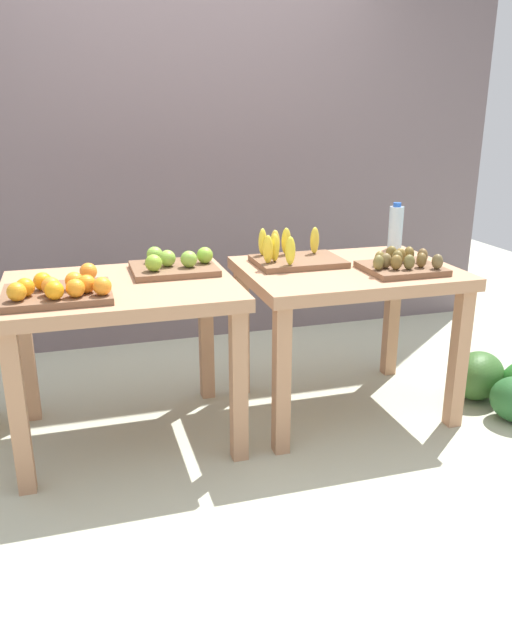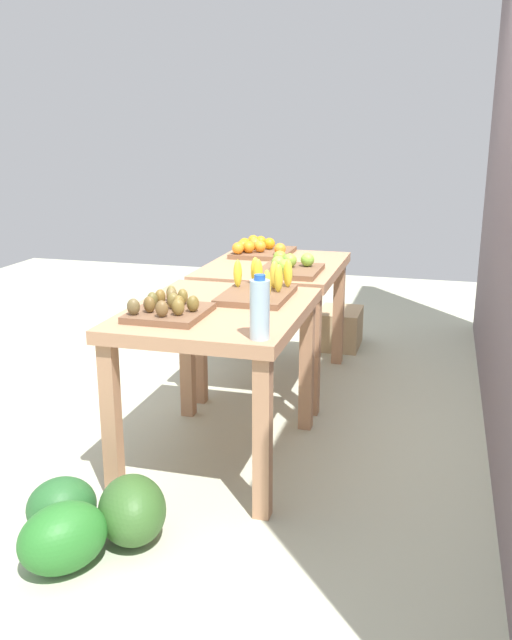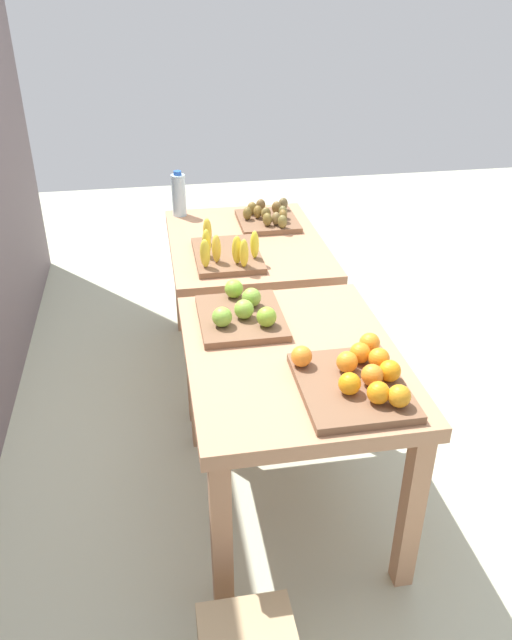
% 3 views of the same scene
% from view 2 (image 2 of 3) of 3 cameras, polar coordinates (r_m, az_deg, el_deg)
% --- Properties ---
extents(ground_plane, '(8.00, 8.00, 0.00)m').
position_cam_2_polar(ground_plane, '(3.95, -0.45, -7.85)').
color(ground_plane, '#B6B99F').
extents(display_table_left, '(1.04, 0.80, 0.77)m').
position_cam_2_polar(display_table_left, '(4.26, 1.59, 3.25)').
color(display_table_left, tan).
rests_on(display_table_left, ground_plane).
extents(display_table_right, '(1.04, 0.80, 0.77)m').
position_cam_2_polar(display_table_right, '(3.22, -3.19, -0.89)').
color(display_table_right, tan).
rests_on(display_table_right, ground_plane).
extents(orange_bin, '(0.45, 0.37, 0.11)m').
position_cam_2_polar(orange_bin, '(4.52, 0.28, 5.97)').
color(orange_bin, brown).
rests_on(orange_bin, display_table_left).
extents(apple_bin, '(0.40, 0.34, 0.11)m').
position_cam_2_polar(apple_bin, '(3.94, 2.81, 4.45)').
color(apple_bin, brown).
rests_on(apple_bin, display_table_left).
extents(banana_crate, '(0.44, 0.32, 0.17)m').
position_cam_2_polar(banana_crate, '(3.37, 0.29, 2.66)').
color(banana_crate, brown).
rests_on(banana_crate, display_table_right).
extents(kiwi_bin, '(0.37, 0.32, 0.10)m').
position_cam_2_polar(kiwi_bin, '(3.04, -7.34, 0.98)').
color(kiwi_bin, brown).
rests_on(kiwi_bin, display_table_right).
extents(water_bottle, '(0.08, 0.08, 0.26)m').
position_cam_2_polar(water_bottle, '(2.67, 0.31, 0.93)').
color(water_bottle, silver).
rests_on(water_bottle, display_table_right).
extents(watermelon_pile, '(0.66, 0.67, 0.27)m').
position_cam_2_polar(watermelon_pile, '(2.81, -13.79, -15.87)').
color(watermelon_pile, '#2A7429').
rests_on(watermelon_pile, ground_plane).
extents(cardboard_produce_box, '(0.40, 0.30, 0.28)m').
position_cam_2_polar(cardboard_produce_box, '(5.14, 7.04, -0.67)').
color(cardboard_produce_box, tan).
rests_on(cardboard_produce_box, ground_plane).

